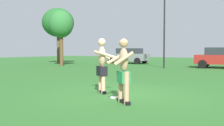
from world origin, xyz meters
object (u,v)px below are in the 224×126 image
(frisbee, at_px, (114,97))
(tree_right_field, at_px, (61,25))
(player_in_black, at_px, (102,64))
(car_red_mid_lot, at_px, (224,57))
(car_gray_near_post, at_px, (128,56))
(tree_left_field, at_px, (58,23))
(lamp_post, at_px, (164,22))
(player_with_cap, at_px, (123,68))

(frisbee, distance_m, tree_right_field, 15.85)
(player_in_black, distance_m, car_red_mid_lot, 14.06)
(player_in_black, xyz_separation_m, car_gray_near_post, (-8.40, 16.09, -0.10))
(tree_left_field, xyz_separation_m, tree_right_field, (3.15, -2.65, -0.60))
(car_gray_near_post, xyz_separation_m, lamp_post, (5.79, -4.54, 2.69))
(frisbee, distance_m, tree_left_field, 19.99)
(player_in_black, height_order, car_red_mid_lot, player_in_black)
(frisbee, bearing_deg, tree_right_field, 141.02)
(player_with_cap, bearing_deg, tree_left_field, 140.80)
(lamp_post, height_order, tree_left_field, tree_left_field)
(tree_right_field, bearing_deg, lamp_post, 14.73)
(frisbee, xyz_separation_m, car_gray_near_post, (-9.14, 16.51, 0.81))
(player_in_black, height_order, tree_left_field, tree_left_field)
(frisbee, bearing_deg, lamp_post, 105.63)
(player_in_black, bearing_deg, tree_right_field, 140.49)
(player_in_black, height_order, car_gray_near_post, player_in_black)
(car_red_mid_lot, distance_m, tree_right_field, 13.65)
(player_with_cap, bearing_deg, car_red_mid_lot, 90.31)
(frisbee, xyz_separation_m, car_red_mid_lot, (0.51, 14.43, 0.81))
(player_with_cap, xyz_separation_m, tree_left_field, (-15.73, 12.83, 3.32))
(player_in_black, distance_m, tree_right_field, 14.83)
(car_gray_near_post, relative_size, tree_left_field, 0.77)
(frisbee, height_order, tree_left_field, tree_left_field)
(player_with_cap, xyz_separation_m, car_gray_near_post, (-9.73, 16.98, -0.08))
(frisbee, height_order, car_red_mid_lot, car_red_mid_lot)
(car_gray_near_post, bearing_deg, frisbee, -61.03)
(player_with_cap, height_order, car_red_mid_lot, player_with_cap)
(player_with_cap, distance_m, player_in_black, 1.61)
(frisbee, relative_size, tree_left_field, 0.04)
(player_with_cap, distance_m, frisbee, 1.17)
(lamp_post, bearing_deg, tree_right_field, -165.27)
(player_with_cap, relative_size, car_red_mid_lot, 0.37)
(player_in_black, distance_m, frisbee, 1.25)
(lamp_post, xyz_separation_m, tree_left_field, (-11.79, 0.38, 0.72))
(frisbee, distance_m, car_gray_near_post, 18.89)
(tree_right_field, bearing_deg, tree_left_field, 139.87)
(frisbee, distance_m, lamp_post, 12.92)
(frisbee, height_order, tree_right_field, tree_right_field)
(car_red_mid_lot, relative_size, lamp_post, 0.78)
(player_with_cap, distance_m, tree_right_field, 16.41)
(player_with_cap, distance_m, car_gray_near_post, 19.57)
(car_red_mid_lot, xyz_separation_m, lamp_post, (-3.86, -2.46, 2.69))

